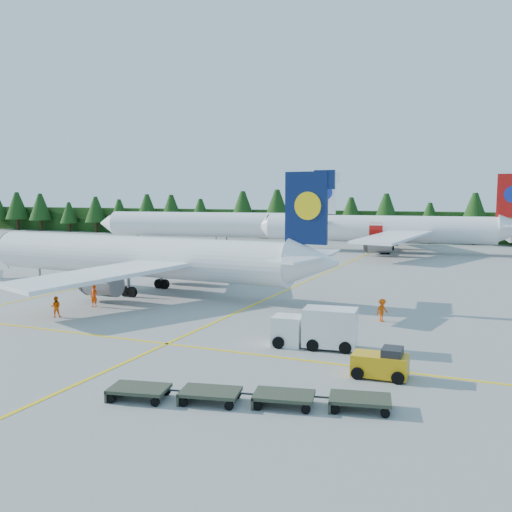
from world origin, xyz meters
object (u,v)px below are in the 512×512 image
at_px(airliner_red, 373,229).
at_px(service_truck, 315,328).
at_px(airliner_navy, 128,257).
at_px(baggage_tug, 382,363).

relative_size(airliner_red, service_truck, 8.04).
distance_m(airliner_navy, service_truck, 26.42).
distance_m(service_truck, baggage_tug, 6.55).
bearing_deg(service_truck, baggage_tug, -47.48).
xyz_separation_m(service_truck, baggage_tug, (4.94, -4.28, -0.49)).
height_order(airliner_navy, service_truck, airliner_navy).
bearing_deg(baggage_tug, airliner_navy, 146.74).
bearing_deg(airliner_red, airliner_navy, -111.87).
bearing_deg(airliner_navy, service_truck, -26.20).
distance_m(airliner_navy, airliner_red, 49.42).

